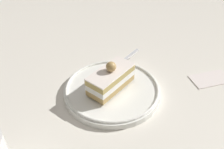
{
  "coord_description": "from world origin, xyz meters",
  "views": [
    {
      "loc": [
        0.42,
        -0.03,
        0.37
      ],
      "look_at": [
        -0.0,
        -0.01,
        0.05
      ],
      "focal_mm": 40.04,
      "sensor_mm": 36.0,
      "label": 1
    }
  ],
  "objects_px": {
    "dessert_plate": "(112,88)",
    "fork": "(124,60)",
    "cake_slice": "(111,78)",
    "folded_napkin": "(210,79)"
  },
  "relations": [
    {
      "from": "dessert_plate",
      "to": "fork",
      "type": "xyz_separation_m",
      "value": [
        -0.09,
        0.04,
        0.01
      ]
    },
    {
      "from": "cake_slice",
      "to": "folded_napkin",
      "type": "bearing_deg",
      "value": 97.53
    },
    {
      "from": "dessert_plate",
      "to": "folded_napkin",
      "type": "distance_m",
      "value": 0.24
    },
    {
      "from": "dessert_plate",
      "to": "folded_napkin",
      "type": "relative_size",
      "value": 2.31
    },
    {
      "from": "cake_slice",
      "to": "folded_napkin",
      "type": "relative_size",
      "value": 1.23
    },
    {
      "from": "fork",
      "to": "folded_napkin",
      "type": "relative_size",
      "value": 1.03
    },
    {
      "from": "dessert_plate",
      "to": "cake_slice",
      "type": "height_order",
      "value": "cake_slice"
    },
    {
      "from": "dessert_plate",
      "to": "folded_napkin",
      "type": "height_order",
      "value": "dessert_plate"
    },
    {
      "from": "cake_slice",
      "to": "fork",
      "type": "xyz_separation_m",
      "value": [
        -0.09,
        0.04,
        -0.02
      ]
    },
    {
      "from": "cake_slice",
      "to": "folded_napkin",
      "type": "height_order",
      "value": "cake_slice"
    }
  ]
}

